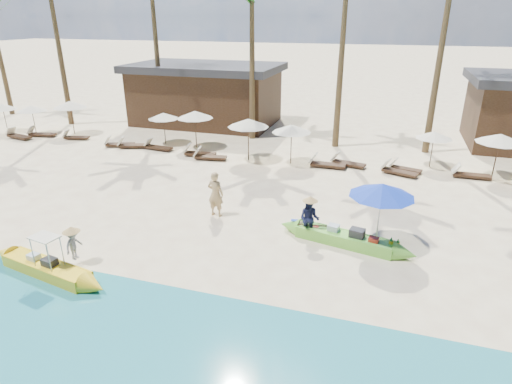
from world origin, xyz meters
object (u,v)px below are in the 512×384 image
(green_canoe, at_px, (344,238))
(tourist, at_px, (216,194))
(yellow_canoe, at_px, (47,268))
(blue_umbrella, at_px, (382,190))

(green_canoe, distance_m, tourist, 5.35)
(yellow_canoe, bearing_deg, green_canoe, 38.74)
(tourist, height_order, blue_umbrella, blue_umbrella)
(yellow_canoe, bearing_deg, blue_umbrella, 36.88)
(tourist, bearing_deg, yellow_canoe, 65.03)
(yellow_canoe, height_order, blue_umbrella, blue_umbrella)
(green_canoe, xyz_separation_m, tourist, (-5.24, 0.86, 0.70))
(blue_umbrella, bearing_deg, yellow_canoe, -153.22)
(blue_umbrella, bearing_deg, tourist, 173.92)
(blue_umbrella, bearing_deg, green_canoe, -170.15)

